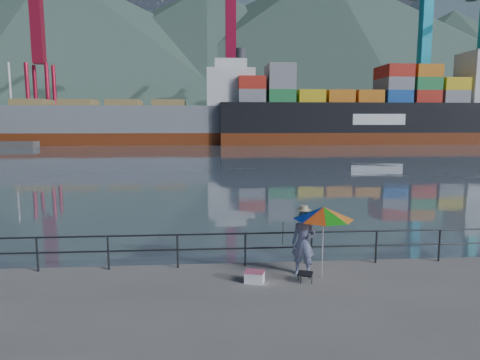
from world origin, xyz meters
The scene contains 13 objects.
harbor_water centered at (0.00, 130.00, 0.00)m, with size 500.00×280.00×0.00m, color #4F5E6D.
far_dock centered at (10.00, 93.00, 0.00)m, with size 200.00×40.00×0.40m, color #514F4C.
guardrail centered at (0.00, 1.70, 0.52)m, with size 22.00×0.06×1.03m.
mountains centered at (38.82, 207.75, 35.55)m, with size 600.00×332.80×80.00m.
port_cranes centered at (31.00, 84.00, 16.00)m, with size 116.00×28.00×38.40m.
container_stacks centered at (35.81, 93.50, 2.91)m, with size 58.00×5.40×7.80m.
fisherman centered at (2.56, 0.90, 0.92)m, with size 0.67×0.44×1.83m, color navy.
beach_umbrella centered at (3.03, 0.59, 1.83)m, with size 1.91×1.91×2.00m.
folding_stool centered at (2.50, 0.33, 0.13)m, with size 0.50×0.50×0.25m.
cooler_bag centered at (1.13, 0.39, 0.14)m, with size 0.50×0.33×0.29m, color white.
fishing_rod centered at (2.16, 1.94, 0.00)m, with size 0.02×0.02×1.99m, color black.
bulk_carrier centered at (-11.48, 73.78, 4.07)m, with size 55.62×9.63×14.50m.
container_ship centered at (33.32, 72.31, 5.84)m, with size 58.86×9.81×18.10m.
Camera 1 is at (-0.07, -10.55, 4.32)m, focal length 32.00 mm.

